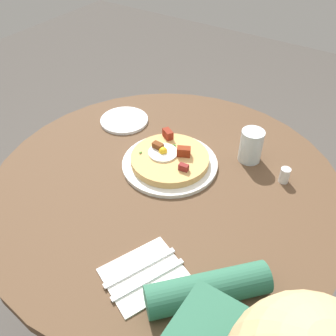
{
  "coord_description": "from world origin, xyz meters",
  "views": [
    {
      "loc": [
        -0.43,
        0.65,
        1.47
      ],
      "look_at": [
        0.02,
        -0.03,
        0.76
      ],
      "focal_mm": 39.99,
      "sensor_mm": 36.0,
      "label": 1
    }
  ],
  "objects_px": {
    "knife": "(148,279)",
    "fork": "(140,268)",
    "bread_plate": "(124,120)",
    "water_glass": "(251,146)",
    "dining_table": "(166,223)",
    "salt_shaker": "(285,175)",
    "pizza_plate": "(170,164)",
    "breakfast_pizza": "(170,158)"
  },
  "relations": [
    {
      "from": "dining_table",
      "to": "bread_plate",
      "type": "bearing_deg",
      "value": -31.14
    },
    {
      "from": "breakfast_pizza",
      "to": "water_glass",
      "type": "bearing_deg",
      "value": -140.26
    },
    {
      "from": "pizza_plate",
      "to": "breakfast_pizza",
      "type": "relative_size",
      "value": 1.22
    },
    {
      "from": "bread_plate",
      "to": "water_glass",
      "type": "bearing_deg",
      "value": -173.8
    },
    {
      "from": "fork",
      "to": "knife",
      "type": "bearing_deg",
      "value": 90.0
    },
    {
      "from": "breakfast_pizza",
      "to": "bread_plate",
      "type": "relative_size",
      "value": 1.41
    },
    {
      "from": "dining_table",
      "to": "water_glass",
      "type": "height_order",
      "value": "water_glass"
    },
    {
      "from": "pizza_plate",
      "to": "salt_shaker",
      "type": "relative_size",
      "value": 6.18
    },
    {
      "from": "pizza_plate",
      "to": "salt_shaker",
      "type": "bearing_deg",
      "value": -159.01
    },
    {
      "from": "breakfast_pizza",
      "to": "bread_plate",
      "type": "bearing_deg",
      "value": -22.48
    },
    {
      "from": "pizza_plate",
      "to": "salt_shaker",
      "type": "height_order",
      "value": "salt_shaker"
    },
    {
      "from": "water_glass",
      "to": "breakfast_pizza",
      "type": "bearing_deg",
      "value": 39.74
    },
    {
      "from": "fork",
      "to": "salt_shaker",
      "type": "distance_m",
      "value": 0.49
    },
    {
      "from": "knife",
      "to": "fork",
      "type": "bearing_deg",
      "value": -90.0
    },
    {
      "from": "pizza_plate",
      "to": "fork",
      "type": "xyz_separation_m",
      "value": [
        -0.14,
        0.34,
        0.0
      ]
    },
    {
      "from": "pizza_plate",
      "to": "bread_plate",
      "type": "height_order",
      "value": "pizza_plate"
    },
    {
      "from": "fork",
      "to": "water_glass",
      "type": "height_order",
      "value": "water_glass"
    },
    {
      "from": "pizza_plate",
      "to": "bread_plate",
      "type": "xyz_separation_m",
      "value": [
        0.26,
        -0.11,
        -0.0
      ]
    },
    {
      "from": "salt_shaker",
      "to": "fork",
      "type": "bearing_deg",
      "value": 70.29
    },
    {
      "from": "dining_table",
      "to": "pizza_plate",
      "type": "height_order",
      "value": "pizza_plate"
    },
    {
      "from": "breakfast_pizza",
      "to": "pizza_plate",
      "type": "bearing_deg",
      "value": 134.16
    },
    {
      "from": "bread_plate",
      "to": "knife",
      "type": "relative_size",
      "value": 0.91
    },
    {
      "from": "bread_plate",
      "to": "salt_shaker",
      "type": "relative_size",
      "value": 3.57
    },
    {
      "from": "fork",
      "to": "knife",
      "type": "distance_m",
      "value": 0.04
    },
    {
      "from": "dining_table",
      "to": "knife",
      "type": "bearing_deg",
      "value": 116.83
    },
    {
      "from": "pizza_plate",
      "to": "water_glass",
      "type": "distance_m",
      "value": 0.25
    },
    {
      "from": "dining_table",
      "to": "bread_plate",
      "type": "xyz_separation_m",
      "value": [
        0.29,
        -0.18,
        0.18
      ]
    },
    {
      "from": "fork",
      "to": "water_glass",
      "type": "relative_size",
      "value": 1.78
    },
    {
      "from": "fork",
      "to": "pizza_plate",
      "type": "bearing_deg",
      "value": -133.39
    },
    {
      "from": "fork",
      "to": "water_glass",
      "type": "bearing_deg",
      "value": -161.01
    },
    {
      "from": "knife",
      "to": "water_glass",
      "type": "relative_size",
      "value": 1.78
    },
    {
      "from": "water_glass",
      "to": "pizza_plate",
      "type": "bearing_deg",
      "value": 40.25
    },
    {
      "from": "dining_table",
      "to": "pizza_plate",
      "type": "xyz_separation_m",
      "value": [
        0.03,
        -0.07,
        0.18
      ]
    },
    {
      "from": "bread_plate",
      "to": "salt_shaker",
      "type": "xyz_separation_m",
      "value": [
        -0.57,
        -0.01,
        0.02
      ]
    },
    {
      "from": "bread_plate",
      "to": "water_glass",
      "type": "xyz_separation_m",
      "value": [
        -0.44,
        -0.05,
        0.05
      ]
    },
    {
      "from": "water_glass",
      "to": "knife",
      "type": "bearing_deg",
      "value": 89.08
    },
    {
      "from": "pizza_plate",
      "to": "water_glass",
      "type": "xyz_separation_m",
      "value": [
        -0.18,
        -0.16,
        0.04
      ]
    },
    {
      "from": "bread_plate",
      "to": "fork",
      "type": "xyz_separation_m",
      "value": [
        -0.4,
        0.45,
        0.0
      ]
    },
    {
      "from": "bread_plate",
      "to": "knife",
      "type": "bearing_deg",
      "value": 133.27
    },
    {
      "from": "fork",
      "to": "salt_shaker",
      "type": "bearing_deg",
      "value": -175.98
    },
    {
      "from": "pizza_plate",
      "to": "salt_shaker",
      "type": "distance_m",
      "value": 0.33
    },
    {
      "from": "fork",
      "to": "bread_plate",
      "type": "bearing_deg",
      "value": -114.34
    }
  ]
}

